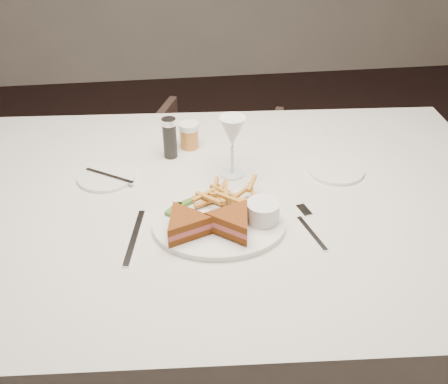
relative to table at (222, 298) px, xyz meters
The scene contains 4 objects.
ground 0.47m from the table, 92.87° to the left, with size 5.00×5.00×0.00m, color black.
table is the anchor object (origin of this frame).
chair_far 0.89m from the table, 85.93° to the left, with size 0.57×0.53×0.58m, color #49342C.
table_setting 0.41m from the table, 103.66° to the right, with size 0.80×0.65×0.18m.
Camera 1 is at (-0.12, -1.35, 1.50)m, focal length 40.00 mm.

